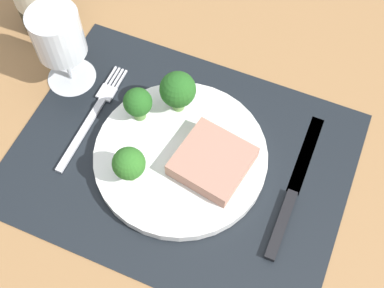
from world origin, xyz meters
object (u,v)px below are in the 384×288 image
(plate, at_px, (181,156))
(wine_glass, at_px, (59,38))
(fork, at_px, (93,115))
(knife, at_px, (291,196))
(steak, at_px, (211,164))

(plate, relative_size, wine_glass, 1.78)
(fork, distance_m, wine_glass, 0.12)
(fork, xyz_separation_m, knife, (0.31, -0.01, 0.00))
(plate, bearing_deg, steak, -5.46)
(plate, xyz_separation_m, steak, (0.05, -0.00, 0.02))
(knife, xyz_separation_m, wine_glass, (-0.37, 0.06, 0.08))
(fork, height_order, wine_glass, wine_glass)
(plate, xyz_separation_m, knife, (0.16, 0.01, -0.00))
(knife, bearing_deg, plate, -178.59)
(plate, height_order, wine_glass, wine_glass)
(plate, height_order, knife, plate)
(plate, height_order, steak, steak)
(plate, distance_m, fork, 0.15)
(wine_glass, bearing_deg, plate, -17.25)
(steak, xyz_separation_m, fork, (-0.19, 0.02, -0.03))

